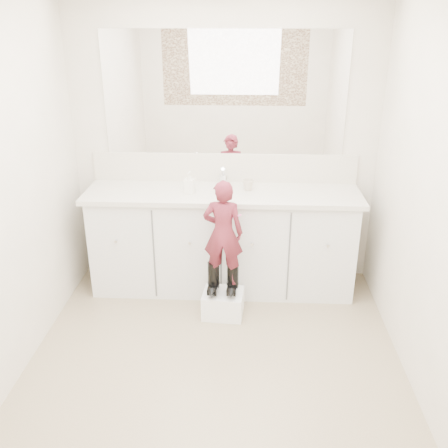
{
  "coord_description": "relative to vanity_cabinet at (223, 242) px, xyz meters",
  "views": [
    {
      "loc": [
        0.2,
        -2.68,
        2.25
      ],
      "look_at": [
        0.03,
        0.81,
        0.77
      ],
      "focal_mm": 40.0,
      "sensor_mm": 36.0,
      "label": 1
    }
  ],
  "objects": [
    {
      "name": "floor",
      "position": [
        0.0,
        -1.23,
        -0.42
      ],
      "size": [
        3.0,
        3.0,
        0.0
      ],
      "primitive_type": "plane",
      "color": "#877458",
      "rests_on": "ground"
    },
    {
      "name": "wall_back",
      "position": [
        0.0,
        0.27,
        0.77
      ],
      "size": [
        2.6,
        0.0,
        2.6
      ],
      "primitive_type": "plane",
      "rotation": [
        1.57,
        0.0,
        0.0
      ],
      "color": "beige",
      "rests_on": "floor"
    },
    {
      "name": "wall_front",
      "position": [
        0.0,
        -2.73,
        0.77
      ],
      "size": [
        2.6,
        0.0,
        2.6
      ],
      "primitive_type": "plane",
      "rotation": [
        -1.57,
        0.0,
        0.0
      ],
      "color": "beige",
      "rests_on": "floor"
    },
    {
      "name": "wall_right",
      "position": [
        1.3,
        -1.23,
        0.78
      ],
      "size": [
        0.0,
        3.0,
        3.0
      ],
      "primitive_type": "plane",
      "rotation": [
        1.57,
        0.0,
        -1.57
      ],
      "color": "beige",
      "rests_on": "floor"
    },
    {
      "name": "vanity_cabinet",
      "position": [
        0.0,
        0.0,
        0.0
      ],
      "size": [
        2.2,
        0.55,
        0.85
      ],
      "primitive_type": "cube",
      "color": "silver",
      "rests_on": "floor"
    },
    {
      "name": "countertop",
      "position": [
        0.0,
        -0.01,
        0.45
      ],
      "size": [
        2.28,
        0.58,
        0.04
      ],
      "primitive_type": "cube",
      "color": "beige",
      "rests_on": "vanity_cabinet"
    },
    {
      "name": "backsplash",
      "position": [
        0.0,
        0.26,
        0.59
      ],
      "size": [
        2.28,
        0.03,
        0.25
      ],
      "primitive_type": "cube",
      "color": "beige",
      "rests_on": "countertop"
    },
    {
      "name": "mirror",
      "position": [
        0.0,
        0.26,
        1.22
      ],
      "size": [
        2.0,
        0.02,
        1.0
      ],
      "primitive_type": "cube",
      "color": "white",
      "rests_on": "wall_back"
    },
    {
      "name": "dot_panel",
      "position": [
        0.0,
        -2.71,
        1.22
      ],
      "size": [
        2.0,
        0.01,
        1.2
      ],
      "primitive_type": "cube",
      "color": "#472819",
      "rests_on": "wall_front"
    },
    {
      "name": "faucet",
      "position": [
        0.0,
        0.15,
        0.52
      ],
      "size": [
        0.08,
        0.08,
        0.1
      ],
      "primitive_type": "cylinder",
      "color": "silver",
      "rests_on": "countertop"
    },
    {
      "name": "cup",
      "position": [
        0.21,
        0.04,
        0.51
      ],
      "size": [
        0.13,
        0.13,
        0.09
      ],
      "primitive_type": "imported",
      "rotation": [
        0.0,
        0.0,
        -0.42
      ],
      "color": "beige",
      "rests_on": "countertop"
    },
    {
      "name": "soap_bottle",
      "position": [
        -0.27,
        -0.05,
        0.55
      ],
      "size": [
        0.1,
        0.1,
        0.18
      ],
      "primitive_type": "imported",
      "rotation": [
        0.0,
        0.0,
        -0.23
      ],
      "color": "white",
      "rests_on": "countertop"
    },
    {
      "name": "step_stool",
      "position": [
        0.03,
        -0.48,
        -0.32
      ],
      "size": [
        0.34,
        0.29,
        0.2
      ],
      "primitive_type": "cube",
      "rotation": [
        0.0,
        0.0,
        -0.08
      ],
      "color": "white",
      "rests_on": "floor"
    },
    {
      "name": "boot_left",
      "position": [
        -0.05,
        -0.48,
        -0.09
      ],
      "size": [
        0.11,
        0.18,
        0.26
      ],
      "primitive_type": null,
      "rotation": [
        0.0,
        0.0,
        -0.08
      ],
      "color": "black",
      "rests_on": "step_stool"
    },
    {
      "name": "boot_right",
      "position": [
        0.1,
        -0.48,
        -0.09
      ],
      "size": [
        0.11,
        0.18,
        0.26
      ],
      "primitive_type": null,
      "rotation": [
        0.0,
        0.0,
        -0.08
      ],
      "color": "black",
      "rests_on": "step_stool"
    },
    {
      "name": "toddler",
      "position": [
        0.03,
        -0.48,
        0.3
      ],
      "size": [
        0.32,
        0.22,
        0.83
      ],
      "primitive_type": "imported",
      "rotation": [
        0.0,
        0.0,
        3.06
      ],
      "color": "#9E3041",
      "rests_on": "step_stool"
    },
    {
      "name": "toothbrush",
      "position": [
        0.1,
        -0.48,
        0.43
      ],
      "size": [
        0.14,
        0.02,
        0.06
      ],
      "primitive_type": "cylinder",
      "rotation": [
        0.0,
        1.22,
        -0.08
      ],
      "color": "#F65FB8",
      "rests_on": "toddler"
    }
  ]
}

